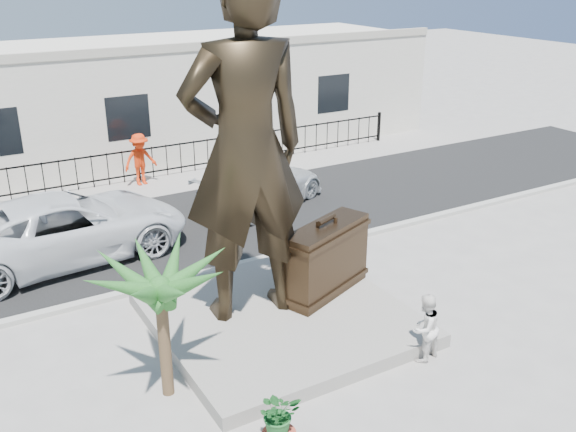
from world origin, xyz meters
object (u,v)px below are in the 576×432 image
object	(u,v)px
tourist	(425,328)
car_white	(66,227)
suitcase	(326,259)
statue	(245,150)

from	to	relation	value
tourist	car_white	size ratio (longest dim) A/B	0.22
suitcase	tourist	world-z (taller)	suitcase
suitcase	tourist	distance (m)	2.97
statue	car_white	bearing A→B (deg)	-56.84
car_white	suitcase	bearing A→B (deg)	-145.80
statue	tourist	xyz separation A→B (m)	(2.35, -3.08, -3.24)
statue	tourist	distance (m)	5.05
suitcase	car_white	xyz separation A→B (m)	(-4.61, 5.53, -0.24)
statue	car_white	xyz separation A→B (m)	(-2.70, 5.35, -3.05)
statue	car_white	size ratio (longest dim) A/B	1.14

